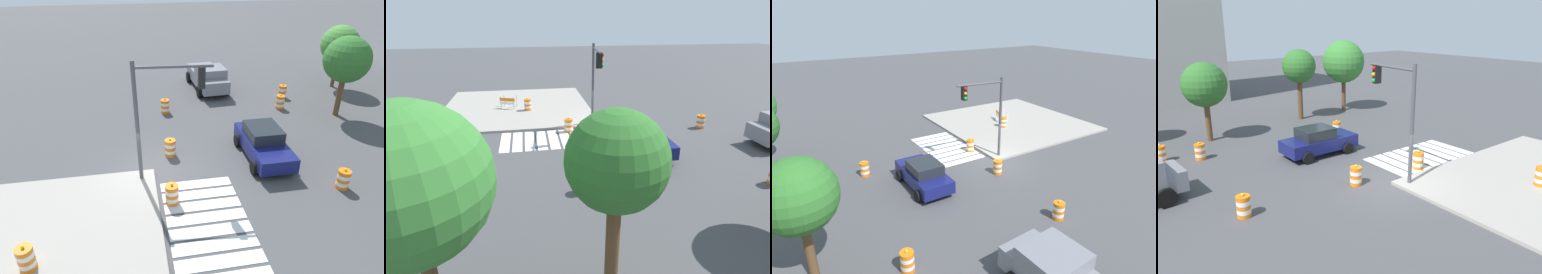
{
  "view_description": "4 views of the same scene",
  "coord_description": "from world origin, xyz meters",
  "views": [
    {
      "loc": [
        13.83,
        -0.66,
        9.38
      ],
      "look_at": [
        -0.09,
        1.89,
        1.67
      ],
      "focal_mm": 32.14,
      "sensor_mm": 36.0,
      "label": 1
    },
    {
      "loc": [
        5.1,
        19.7,
        7.33
      ],
      "look_at": [
        2.33,
        3.46,
        0.74
      ],
      "focal_mm": 28.51,
      "sensor_mm": 36.0,
      "label": 2
    },
    {
      "loc": [
        -15.56,
        12.26,
        9.53
      ],
      "look_at": [
        1.31,
        1.83,
        1.77
      ],
      "focal_mm": 29.89,
      "sensor_mm": 36.0,
      "label": 3
    },
    {
      "loc": [
        -11.59,
        -11.74,
        7.4
      ],
      "look_at": [
        0.01,
        3.17,
        1.57
      ],
      "focal_mm": 35.32,
      "sensor_mm": 36.0,
      "label": 4
    }
  ],
  "objects": [
    {
      "name": "construction_barricade",
      "position": [
        6.69,
        -5.39,
        0.72
      ],
      "size": [
        1.42,
        1.15,
        1.0
      ],
      "color": "silver",
      "rests_on": "sidewalk_corner"
    },
    {
      "name": "traffic_barrel_on_sidewalk",
      "position": [
        5.11,
        -4.54,
        0.6
      ],
      "size": [
        0.56,
        0.56,
        1.02
      ],
      "color": "orange",
      "rests_on": "sidewalk_corner"
    },
    {
      "name": "traffic_barrel_far_curb",
      "position": [
        -6.71,
        1.32,
        0.45
      ],
      "size": [
        0.56,
        0.56,
        1.02
      ],
      "color": "orange",
      "rests_on": "ground"
    },
    {
      "name": "traffic_barrel_crosswalk_end",
      "position": [
        -6.02,
        8.97,
        0.45
      ],
      "size": [
        0.56,
        0.56,
        1.02
      ],
      "color": "orange",
      "rests_on": "ground"
    },
    {
      "name": "street_tree_corner_lot",
      "position": [
        -4.44,
        12.14,
        3.59
      ],
      "size": [
        2.79,
        2.79,
        5.02
      ],
      "color": "brown",
      "rests_on": "ground"
    },
    {
      "name": "traffic_barrel_near_corner",
      "position": [
        -1.35,
        0.99,
        0.45
      ],
      "size": [
        0.56,
        0.56,
        1.02
      ],
      "color": "orange",
      "rests_on": "ground"
    },
    {
      "name": "traffic_barrel_median_near",
      "position": [
        2.48,
        0.57,
        0.45
      ],
      "size": [
        0.56,
        0.56,
        1.02
      ],
      "color": "orange",
      "rests_on": "ground"
    },
    {
      "name": "crosswalk_stripes",
      "position": [
        4.0,
        1.8,
        0.01
      ],
      "size": [
        5.85,
        3.2,
        0.02
      ],
      "color": "silver",
      "rests_on": "ground"
    },
    {
      "name": "ground_plane",
      "position": [
        0.0,
        0.0,
        0.0
      ],
      "size": [
        120.0,
        120.0,
        0.0
      ],
      "primitive_type": "plane",
      "color": "#474749"
    },
    {
      "name": "traffic_barrel_lane_center",
      "position": [
        2.78,
        8.19,
        0.45
      ],
      "size": [
        0.56,
        0.56,
        1.02
      ],
      "color": "orange",
      "rests_on": "ground"
    },
    {
      "name": "sports_car",
      "position": [
        -0.38,
        5.62,
        0.81
      ],
      "size": [
        4.3,
        2.14,
        1.63
      ],
      "color": "navy",
      "rests_on": "ground"
    },
    {
      "name": "traffic_light_pole",
      "position": [
        0.69,
        0.53,
        3.91
      ],
      "size": [
        0.54,
        3.28,
        5.5
      ],
      "color": "#4C4C51",
      "rests_on": "sidewalk_corner"
    },
    {
      "name": "sidewalk_corner",
      "position": [
        6.0,
        -6.0,
        0.07
      ],
      "size": [
        12.0,
        12.0,
        0.15
      ],
      "primitive_type": "cube",
      "color": "#9E998E",
      "rests_on": "ground"
    }
  ]
}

